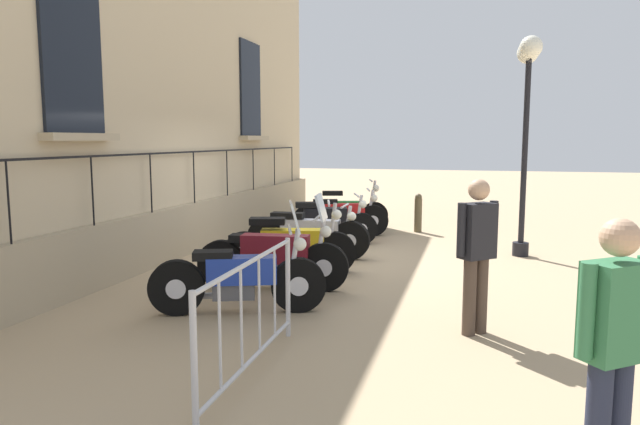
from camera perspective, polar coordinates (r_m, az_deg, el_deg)
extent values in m
plane|color=tan|center=(10.15, -0.96, -4.45)|extent=(60.00, 60.00, 0.00)
cube|color=#C6B28E|center=(11.02, -14.63, 12.59)|extent=(0.60, 13.79, 6.25)
cube|color=tan|center=(10.91, -12.45, -1.40)|extent=(0.20, 13.79, 0.90)
cube|color=black|center=(13.62, -6.94, 12.06)|extent=(0.06, 1.14, 2.13)
cube|color=tan|center=(13.54, -6.55, 7.37)|extent=(0.24, 1.34, 0.10)
cube|color=black|center=(8.35, -23.41, 14.59)|extent=(0.06, 1.14, 2.13)
cube|color=tan|center=(8.22, -22.58, 6.95)|extent=(0.24, 1.34, 0.10)
cube|color=black|center=(10.77, -12.46, 5.90)|extent=(0.03, 11.58, 0.03)
cylinder|color=black|center=(7.25, -28.51, 0.89)|extent=(0.02, 0.02, 0.94)
cylinder|color=black|center=(8.35, -21.65, 1.98)|extent=(0.02, 0.02, 0.94)
cylinder|color=black|center=(9.54, -16.43, 2.80)|extent=(0.02, 0.02, 0.94)
cylinder|color=black|center=(10.79, -12.40, 3.42)|extent=(0.02, 0.02, 0.94)
cylinder|color=black|center=(12.09, -9.21, 3.89)|extent=(0.02, 0.02, 0.94)
cylinder|color=black|center=(13.42, -6.65, 4.26)|extent=(0.02, 0.02, 0.94)
cylinder|color=black|center=(14.77, -4.55, 4.56)|extent=(0.02, 0.02, 0.94)
cylinder|color=black|center=(16.14, -2.80, 4.80)|extent=(0.02, 0.02, 0.94)
cylinder|color=black|center=(6.94, -2.16, -7.20)|extent=(0.66, 0.35, 0.66)
cylinder|color=silver|center=(6.94, -2.16, -7.20)|extent=(0.27, 0.22, 0.23)
cylinder|color=black|center=(7.01, -14.04, -7.25)|extent=(0.66, 0.35, 0.66)
cylinder|color=silver|center=(7.01, -14.04, -7.25)|extent=(0.27, 0.22, 0.23)
cube|color=#1E389E|center=(6.89, -7.74, -5.66)|extent=(0.86, 0.55, 0.32)
cube|color=#4C4C51|center=(6.95, -8.54, -7.53)|extent=(0.54, 0.38, 0.23)
cube|color=black|center=(6.87, -10.57, -4.17)|extent=(0.52, 0.39, 0.10)
cylinder|color=silver|center=(6.86, -2.59, -4.47)|extent=(0.17, 0.11, 0.68)
cylinder|color=silver|center=(6.79, -3.03, -1.68)|extent=(0.25, 0.58, 0.04)
sphere|color=white|center=(6.83, -2.01, -3.16)|extent=(0.16, 0.16, 0.16)
cylinder|color=silver|center=(7.14, -9.70, -8.12)|extent=(0.72, 0.33, 0.08)
cube|color=silver|center=(6.77, -2.53, -0.42)|extent=(0.29, 0.51, 0.36)
cylinder|color=black|center=(7.84, 0.41, -5.44)|extent=(0.68, 0.20, 0.67)
cylinder|color=silver|center=(7.84, 0.41, -5.44)|extent=(0.25, 0.16, 0.23)
cylinder|color=black|center=(8.17, -9.75, -5.04)|extent=(0.68, 0.20, 0.67)
cylinder|color=silver|center=(8.17, -9.75, -5.04)|extent=(0.25, 0.16, 0.23)
cube|color=maroon|center=(7.92, -4.44, -3.61)|extent=(0.95, 0.36, 0.39)
cube|color=#4C4C51|center=(7.99, -5.12, -5.48)|extent=(0.58, 0.27, 0.23)
cube|color=black|center=(7.98, -7.08, -2.55)|extent=(0.54, 0.29, 0.10)
cylinder|color=silver|center=(7.78, 0.05, -3.02)|extent=(0.17, 0.08, 0.68)
cylinder|color=silver|center=(7.74, -0.32, -0.57)|extent=(0.10, 0.56, 0.04)
sphere|color=white|center=(7.75, 0.56, -1.90)|extent=(0.16, 0.16, 0.16)
cylinder|color=silver|center=(8.19, -6.14, -6.02)|extent=(0.84, 0.18, 0.08)
cube|color=silver|center=(7.71, 0.12, 0.53)|extent=(0.18, 0.47, 0.36)
cylinder|color=black|center=(8.94, 1.51, -3.97)|extent=(0.66, 0.32, 0.64)
cylinder|color=silver|center=(8.94, 1.51, -3.97)|extent=(0.26, 0.22, 0.22)
cylinder|color=black|center=(9.01, -7.56, -3.94)|extent=(0.66, 0.32, 0.64)
cylinder|color=silver|center=(9.01, -7.56, -3.94)|extent=(0.26, 0.22, 0.22)
cube|color=gold|center=(8.90, -2.73, -2.70)|extent=(1.01, 0.56, 0.32)
cube|color=#4C4C51|center=(8.95, -3.36, -4.16)|extent=(0.63, 0.39, 0.22)
cube|color=black|center=(8.89, -5.25, -0.85)|extent=(0.60, 0.41, 0.10)
cylinder|color=silver|center=(8.87, 1.20, -1.53)|extent=(0.17, 0.10, 0.78)
cylinder|color=silver|center=(8.82, 0.88, 0.95)|extent=(0.22, 0.66, 0.04)
sphere|color=white|center=(8.84, 1.65, -0.21)|extent=(0.16, 0.16, 0.16)
cylinder|color=silver|center=(9.15, -4.50, -4.64)|extent=(0.86, 0.31, 0.08)
cylinder|color=black|center=(9.91, 3.02, -2.77)|extent=(0.68, 0.18, 0.67)
cylinder|color=silver|center=(9.91, 3.02, -2.77)|extent=(0.24, 0.18, 0.24)
cylinder|color=black|center=(10.29, -5.33, -2.41)|extent=(0.68, 0.18, 0.67)
cylinder|color=silver|center=(10.29, -5.33, -2.41)|extent=(0.24, 0.18, 0.24)
cube|color=#B2B2BC|center=(10.03, -0.96, -1.54)|extent=(1.04, 0.29, 0.30)
cube|color=#4C4C51|center=(10.09, -1.51, -2.77)|extent=(0.62, 0.23, 0.24)
cube|color=black|center=(10.11, -3.22, -0.28)|extent=(0.58, 0.25, 0.10)
cylinder|color=silver|center=(9.87, 2.75, -1.05)|extent=(0.16, 0.06, 0.61)
cylinder|color=silver|center=(9.84, 2.47, 0.67)|extent=(0.05, 0.58, 0.04)
sphere|color=white|center=(9.84, 3.15, -0.39)|extent=(0.16, 0.16, 0.16)
cylinder|color=silver|center=(10.31, -2.41, -3.23)|extent=(0.93, 0.10, 0.08)
cylinder|color=black|center=(11.34, 4.13, -1.61)|extent=(0.63, 0.32, 0.63)
cylinder|color=silver|center=(11.34, 4.13, -1.61)|extent=(0.25, 0.21, 0.22)
cylinder|color=black|center=(11.24, -3.62, -1.69)|extent=(0.63, 0.32, 0.63)
cylinder|color=silver|center=(11.24, -3.62, -1.69)|extent=(0.25, 0.21, 0.22)
cube|color=black|center=(11.23, 0.53, -0.49)|extent=(0.90, 0.56, 0.38)
cube|color=#4C4C51|center=(11.27, 0.02, -1.81)|extent=(0.56, 0.39, 0.22)
cube|color=black|center=(11.18, -1.24, 0.77)|extent=(0.54, 0.41, 0.10)
cylinder|color=silver|center=(11.29, 3.89, 0.05)|extent=(0.17, 0.11, 0.67)
cylinder|color=silver|center=(11.24, 3.65, 1.73)|extent=(0.25, 0.64, 0.04)
sphere|color=white|center=(11.28, 4.25, 0.82)|extent=(0.16, 0.16, 0.16)
cylinder|color=silver|center=(11.44, -0.84, -2.23)|extent=(0.75, 0.32, 0.08)
cylinder|color=black|center=(12.37, 5.25, -0.79)|extent=(0.68, 0.32, 0.66)
cylinder|color=silver|center=(12.37, 5.25, -0.79)|extent=(0.27, 0.22, 0.23)
cylinder|color=black|center=(12.33, -1.19, -0.80)|extent=(0.68, 0.32, 0.66)
cylinder|color=silver|center=(12.33, -1.19, -0.80)|extent=(0.27, 0.22, 0.23)
cube|color=red|center=(12.30, 2.28, 0.14)|extent=(0.96, 0.48, 0.33)
cube|color=#4C4C51|center=(12.33, 1.81, -0.95)|extent=(0.59, 0.34, 0.23)
cube|color=black|center=(12.27, 0.53, 1.07)|extent=(0.56, 0.35, 0.10)
cylinder|color=silver|center=(12.33, 5.04, 0.73)|extent=(0.17, 0.10, 0.67)
cylinder|color=silver|center=(12.29, 4.82, 2.27)|extent=(0.18, 0.53, 0.04)
sphere|color=white|center=(12.32, 5.37, 1.43)|extent=(0.16, 0.16, 0.16)
cylinder|color=silver|center=(12.48, 0.94, -1.39)|extent=(0.83, 0.30, 0.08)
cylinder|color=black|center=(13.45, 5.46, -0.26)|extent=(0.62, 0.29, 0.61)
cylinder|color=silver|center=(13.45, 5.46, -0.26)|extent=(0.25, 0.20, 0.21)
cylinder|color=black|center=(13.37, -0.47, -0.27)|extent=(0.62, 0.29, 0.61)
cylinder|color=silver|center=(13.37, -0.47, -0.27)|extent=(0.25, 0.20, 0.21)
cube|color=#1E842D|center=(13.37, 2.72, 0.51)|extent=(0.87, 0.47, 0.29)
cube|color=#4C4C51|center=(13.40, 2.29, -0.39)|extent=(0.54, 0.33, 0.21)
cube|color=black|center=(13.32, 1.25, 1.93)|extent=(0.51, 0.34, 0.10)
cylinder|color=silver|center=(13.40, 5.26, 1.45)|extent=(0.17, 0.10, 0.82)
cylinder|color=silver|center=(13.36, 5.07, 3.18)|extent=(0.18, 0.53, 0.04)
sphere|color=white|center=(13.39, 5.57, 2.41)|extent=(0.16, 0.16, 0.16)
cylinder|color=silver|center=(13.54, 1.58, -0.77)|extent=(0.75, 0.29, 0.08)
cylinder|color=black|center=(10.85, 19.27, -3.45)|extent=(0.28, 0.28, 0.24)
cylinder|color=black|center=(10.68, 19.64, 5.23)|extent=(0.10, 0.10, 3.52)
sphere|color=white|center=(10.78, 20.06, 14.90)|extent=(0.37, 0.37, 0.37)
cylinder|color=black|center=(10.58, 20.09, 13.93)|extent=(0.04, 0.35, 0.04)
sphere|color=white|center=(10.44, 20.22, 15.16)|extent=(0.37, 0.37, 0.37)
cylinder|color=black|center=(10.93, 19.94, 13.71)|extent=(0.04, 0.35, 0.04)
sphere|color=white|center=(11.13, 19.91, 14.65)|extent=(0.37, 0.37, 0.37)
cylinder|color=#B7B7BF|center=(4.16, -12.37, -14.58)|extent=(0.05, 0.05, 1.05)
cylinder|color=#B7B7BF|center=(6.06, -3.20, -7.44)|extent=(0.05, 0.05, 1.05)
cylinder|color=#B7B7BF|center=(4.96, -6.97, -4.92)|extent=(0.08, 2.15, 0.04)
cylinder|color=#B7B7BF|center=(5.21, -6.82, -14.31)|extent=(0.08, 2.15, 0.04)
cylinder|color=#B7B7BF|center=(4.50, -9.91, -11.81)|extent=(0.02, 0.02, 0.87)
cylinder|color=#B7B7BF|center=(4.87, -7.82, -10.26)|extent=(0.02, 0.02, 0.87)
cylinder|color=#B7B7BF|center=(5.26, -6.05, -8.92)|extent=(0.02, 0.02, 0.87)
cylinder|color=#B7B7BF|center=(5.65, -4.53, -7.76)|extent=(0.02, 0.02, 0.87)
cylinder|color=brown|center=(13.01, 9.71, -0.27)|extent=(0.17, 0.17, 0.75)
sphere|color=brown|center=(12.96, 9.75, 1.52)|extent=(0.15, 0.15, 0.15)
cylinder|color=#47382D|center=(6.42, 15.67, -7.91)|extent=(0.14, 0.14, 0.82)
cylinder|color=#47382D|center=(6.31, 14.61, -8.13)|extent=(0.14, 0.14, 0.82)
cube|color=black|center=(6.22, 15.36, -1.77)|extent=(0.41, 0.41, 0.58)
sphere|color=tan|center=(6.17, 15.49, 2.20)|extent=(0.22, 0.22, 0.22)
cylinder|color=black|center=(6.37, 16.81, -1.35)|extent=(0.09, 0.09, 0.55)
cylinder|color=black|center=(6.07, 13.85, -1.66)|extent=(0.09, 0.09, 0.55)
cylinder|color=#23283D|center=(4.00, 27.41, -18.06)|extent=(0.14, 0.14, 0.81)
cube|color=#337247|center=(3.71, 27.24, -8.70)|extent=(0.42, 0.40, 0.57)
sphere|color=tan|center=(3.62, 27.63, -2.21)|extent=(0.22, 0.22, 0.22)
cylinder|color=#337247|center=(3.54, 24.94, -8.83)|extent=(0.09, 0.09, 0.54)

